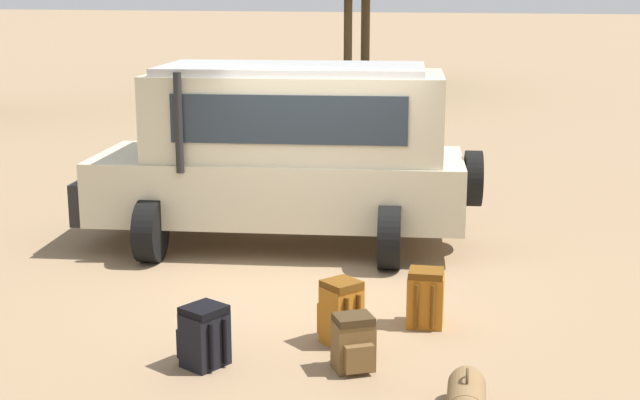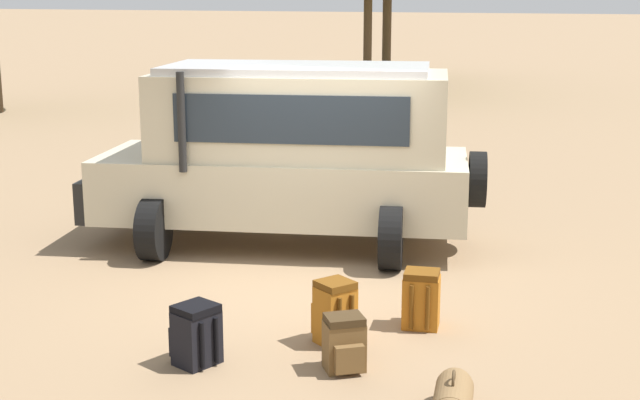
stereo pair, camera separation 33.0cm
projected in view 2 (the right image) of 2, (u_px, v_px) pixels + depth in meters
ground_plane at (303, 283)px, 10.54m from camera, size 320.00×320.00×0.00m
safari_vehicle at (291, 151)px, 11.93m from camera, size 5.46×3.59×2.44m
backpack_beside_front_wheel at (196, 335)px, 8.19m from camera, size 0.48×0.45×0.57m
backpack_cluster_center at (421, 299)px, 9.11m from camera, size 0.42×0.46×0.60m
backpack_near_rear_wheel at (345, 344)px, 8.05m from camera, size 0.46×0.46×0.52m
backpack_outermost at (334, 313)px, 8.68m from camera, size 0.48×0.44×0.63m
duffel_bag_low_black_case at (453, 400)px, 7.14m from camera, size 0.43×0.85×0.42m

